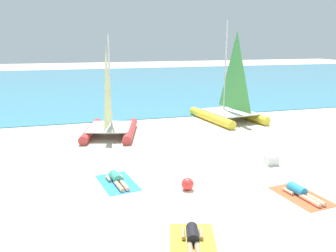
{
  "coord_description": "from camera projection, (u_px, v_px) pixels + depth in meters",
  "views": [
    {
      "loc": [
        -4.02,
        -8.38,
        4.74
      ],
      "look_at": [
        0.0,
        5.47,
        1.2
      ],
      "focal_mm": 37.55,
      "sensor_mm": 36.0,
      "label": 1
    }
  ],
  "objects": [
    {
      "name": "ground_plane",
      "position": [
        145.0,
        128.0,
        19.36
      ],
      "size": [
        120.0,
        120.0,
        0.0
      ],
      "primitive_type": "plane",
      "color": "beige"
    },
    {
      "name": "ocean_water",
      "position": [
        103.0,
        83.0,
        40.03
      ],
      "size": [
        120.0,
        40.0,
        0.05
      ],
      "primitive_type": "cube",
      "color": "teal",
      "rests_on": "ground"
    },
    {
      "name": "sailboat_yellow",
      "position": [
        229.0,
        106.0,
        21.12
      ],
      "size": [
        3.46,
        4.84,
        5.85
      ],
      "rotation": [
        0.0,
        0.0,
        0.14
      ],
      "color": "yellow",
      "rests_on": "ground"
    },
    {
      "name": "sailboat_red",
      "position": [
        110.0,
        121.0,
        17.76
      ],
      "size": [
        3.39,
        4.37,
        5.04
      ],
      "rotation": [
        0.0,
        0.0,
        -0.27
      ],
      "color": "#CC3838",
      "rests_on": "ground"
    },
    {
      "name": "towel_left",
      "position": [
        118.0,
        183.0,
        11.97
      ],
      "size": [
        1.38,
        2.05,
        0.01
      ],
      "primitive_type": "cube",
      "rotation": [
        0.0,
        0.0,
        0.16
      ],
      "color": "#338CD8",
      "rests_on": "ground"
    },
    {
      "name": "sunbather_left",
      "position": [
        117.0,
        179.0,
        12.0
      ],
      "size": [
        0.65,
        1.57,
        0.3
      ],
      "rotation": [
        0.0,
        0.0,
        0.16
      ],
      "color": "#3FB28C",
      "rests_on": "towel_left"
    },
    {
      "name": "towel_middle",
      "position": [
        193.0,
        244.0,
        8.37
      ],
      "size": [
        1.59,
        2.13,
        0.01
      ],
      "primitive_type": "cube",
      "rotation": [
        0.0,
        0.0,
        -0.29
      ],
      "color": "yellow",
      "rests_on": "ground"
    },
    {
      "name": "sunbather_middle",
      "position": [
        193.0,
        238.0,
        8.4
      ],
      "size": [
        0.81,
        1.54,
        0.3
      ],
      "rotation": [
        0.0,
        0.0,
        -0.29
      ],
      "color": "black",
      "rests_on": "towel_middle"
    },
    {
      "name": "towel_right",
      "position": [
        301.0,
        196.0,
        10.93
      ],
      "size": [
        1.3,
        2.01,
        0.01
      ],
      "primitive_type": "cube",
      "rotation": [
        0.0,
        0.0,
        0.11
      ],
      "color": "#EA5933",
      "rests_on": "ground"
    },
    {
      "name": "sunbather_right",
      "position": [
        300.0,
        192.0,
        10.96
      ],
      "size": [
        0.59,
        1.57,
        0.3
      ],
      "rotation": [
        0.0,
        0.0,
        0.11
      ],
      "color": "#268CCC",
      "rests_on": "towel_right"
    },
    {
      "name": "beach_ball",
      "position": [
        188.0,
        184.0,
        11.37
      ],
      "size": [
        0.41,
        0.41,
        0.41
      ],
      "primitive_type": "sphere",
      "color": "red",
      "rests_on": "ground"
    },
    {
      "name": "cooler_box",
      "position": [
        271.0,
        160.0,
        13.7
      ],
      "size": [
        0.5,
        0.36,
        0.36
      ],
      "primitive_type": "cube",
      "color": "white",
      "rests_on": "ground"
    }
  ]
}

